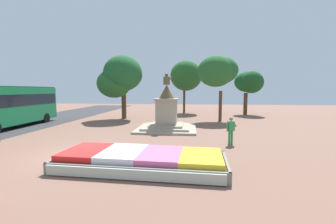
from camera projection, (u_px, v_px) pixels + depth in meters
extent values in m
plane|color=brown|center=(78.00, 155.00, 10.90)|extent=(78.80, 78.80, 0.00)
cube|color=#38281C|center=(142.00, 162.00, 9.15)|extent=(6.71, 2.85, 0.41)
cube|color=gray|center=(132.00, 174.00, 7.86)|extent=(6.79, 0.45, 0.45)
cube|color=gray|center=(149.00, 153.00, 10.44)|extent=(6.79, 0.45, 0.45)
cube|color=gray|center=(66.00, 158.00, 9.65)|extent=(0.24, 2.72, 0.45)
cube|color=gray|center=(226.00, 166.00, 8.65)|extent=(0.24, 2.72, 0.45)
cube|color=red|center=(87.00, 152.00, 9.48)|extent=(1.71, 2.40, 0.26)
cube|color=white|center=(123.00, 153.00, 9.24)|extent=(1.71, 2.40, 0.26)
cube|color=#D86699|center=(161.00, 155.00, 9.00)|extent=(1.71, 2.40, 0.24)
cube|color=yellow|center=(201.00, 157.00, 8.76)|extent=(1.71, 2.40, 0.22)
cube|color=#B2BCAD|center=(132.00, 174.00, 7.81)|extent=(6.45, 0.53, 0.37)
cube|color=gray|center=(167.00, 129.00, 17.92)|extent=(4.62, 4.62, 0.15)
cube|color=#9E947F|center=(167.00, 127.00, 17.90)|extent=(3.60, 3.60, 0.15)
cube|color=#9F9580|center=(167.00, 125.00, 17.89)|extent=(2.59, 2.59, 0.15)
cube|color=#9F9580|center=(167.00, 123.00, 17.87)|extent=(1.58, 1.58, 0.15)
cube|color=#9E937F|center=(167.00, 111.00, 17.78)|extent=(1.59, 1.59, 1.75)
cube|color=#9E937F|center=(167.00, 99.00, 17.69)|extent=(1.88, 1.88, 0.12)
cone|color=brown|center=(167.00, 92.00, 17.63)|extent=(1.19, 1.19, 1.07)
cylinder|color=brown|center=(167.00, 81.00, 17.55)|extent=(0.51, 0.51, 0.62)
sphere|color=brown|center=(167.00, 75.00, 17.50)|extent=(0.27, 0.27, 0.27)
cylinder|color=brown|center=(170.00, 79.00, 17.75)|extent=(0.42, 0.46, 0.43)
cube|color=#197A47|center=(8.00, 106.00, 18.50)|extent=(2.76, 9.94, 3.01)
cube|color=black|center=(8.00, 100.00, 18.45)|extent=(2.77, 9.64, 0.96)
cube|color=#146139|center=(7.00, 87.00, 18.35)|extent=(2.70, 9.74, 0.10)
cylinder|color=black|center=(24.00, 118.00, 21.90)|extent=(0.31, 0.91, 0.90)
cylinder|color=black|center=(46.00, 118.00, 21.74)|extent=(0.31, 0.91, 0.90)
cylinder|color=#338C4C|center=(232.00, 138.00, 12.98)|extent=(0.13, 0.13, 0.79)
cylinder|color=#338C4C|center=(229.00, 138.00, 12.91)|extent=(0.13, 0.13, 0.79)
cube|color=#338C4C|center=(231.00, 126.00, 12.88)|extent=(0.44, 0.38, 0.56)
cylinder|color=#338C4C|center=(234.00, 126.00, 12.98)|extent=(0.09, 0.09, 0.53)
cylinder|color=#338C4C|center=(227.00, 127.00, 12.78)|extent=(0.09, 0.09, 0.53)
sphere|color=#8C664C|center=(231.00, 119.00, 12.84)|extent=(0.21, 0.21, 0.21)
cylinder|color=#4C3823|center=(220.00, 106.00, 22.75)|extent=(0.32, 0.32, 3.05)
ellipsoid|color=#205E2B|center=(221.00, 70.00, 22.85)|extent=(3.41, 3.24, 2.75)
ellipsoid|color=#275E2B|center=(216.00, 71.00, 22.64)|extent=(3.70, 3.50, 3.12)
cylinder|color=#4C3823|center=(184.00, 101.00, 30.82)|extent=(0.31, 0.31, 3.24)
ellipsoid|color=#26582B|center=(189.00, 74.00, 31.17)|extent=(3.55, 3.45, 2.99)
ellipsoid|color=#265C25|center=(185.00, 74.00, 30.06)|extent=(3.73, 3.29, 2.88)
ellipsoid|color=#245827|center=(186.00, 76.00, 30.36)|extent=(4.25, 3.93, 4.05)
cylinder|color=#4C3823|center=(245.00, 104.00, 28.81)|extent=(0.48, 0.48, 2.78)
ellipsoid|color=#1A4B22|center=(252.00, 82.00, 28.06)|extent=(2.89, 2.66, 2.76)
ellipsoid|color=#194B20|center=(249.00, 84.00, 28.45)|extent=(2.53, 2.75, 1.93)
ellipsoid|color=#164D24|center=(247.00, 82.00, 28.92)|extent=(3.30, 3.13, 2.62)
cylinder|color=#4C3823|center=(124.00, 106.00, 24.75)|extent=(0.51, 0.51, 2.68)
ellipsoid|color=#265D2A|center=(114.00, 83.00, 23.91)|extent=(3.65, 3.24, 3.08)
ellipsoid|color=#215E28|center=(125.00, 75.00, 24.78)|extent=(3.80, 3.43, 2.93)
ellipsoid|color=#20592C|center=(123.00, 73.00, 23.91)|extent=(4.08, 4.31, 3.78)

